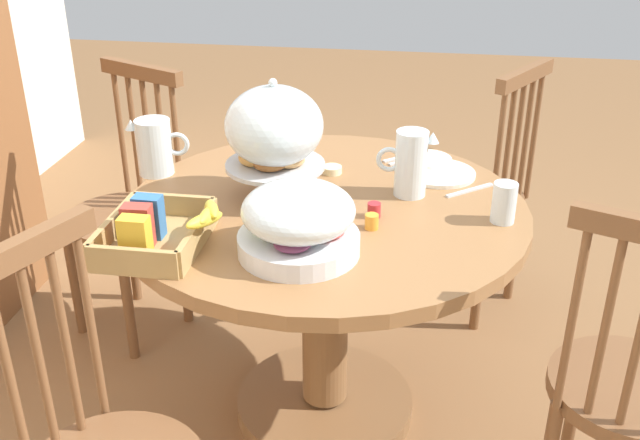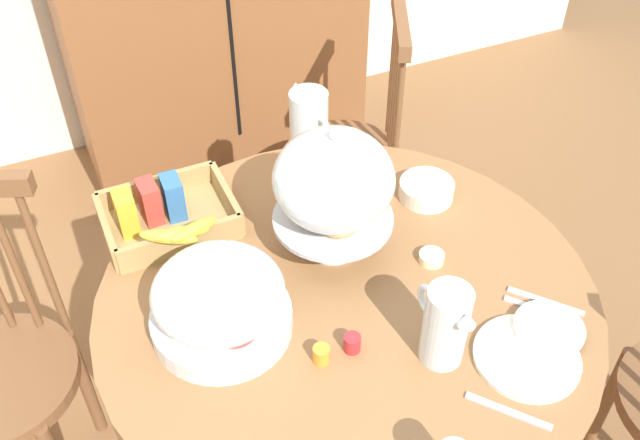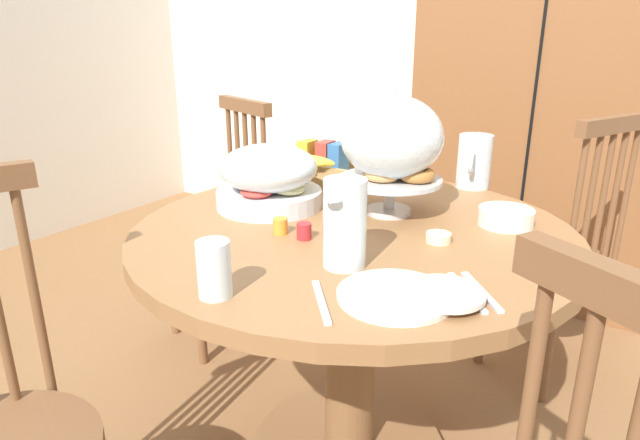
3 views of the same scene
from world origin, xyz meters
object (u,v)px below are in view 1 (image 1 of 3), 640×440
windsor_chair_far_side (128,217)px  orange_juice_pitcher (410,166)px  drinking_glass (504,203)px  butter_dish (332,170)px  dining_table (325,275)px  cereal_bowl (273,150)px  windsor_chair_facing_door (476,199)px  pastry_stand_with_dome (274,131)px  windsor_chair_by_cabinet (630,395)px  china_plate_small (428,159)px  cereal_basket (157,231)px  china_plate_large (439,173)px  milk_pitcher (155,149)px  fruit_platter_covered (298,221)px

windsor_chair_far_side → orange_juice_pitcher: (-0.29, -1.00, 0.37)m
windsor_chair_far_side → drinking_glass: windsor_chair_far_side is taller
orange_juice_pitcher → butter_dish: bearing=63.1°
dining_table → drinking_glass: drinking_glass is taller
cereal_bowl → drinking_glass: (-0.36, -0.70, 0.03)m
windsor_chair_facing_door → pastry_stand_with_dome: 1.05m
pastry_stand_with_dome → butter_dish: 0.30m
windsor_chair_by_cabinet → china_plate_small: size_ratio=6.50×
cereal_basket → drinking_glass: cereal_basket is taller
windsor_chair_far_side → china_plate_small: bearing=-92.8°
windsor_chair_by_cabinet → china_plate_small: (0.69, 0.52, 0.30)m
drinking_glass → cereal_bowl: bearing=62.5°
dining_table → china_plate_large: bearing=-50.3°
milk_pitcher → china_plate_large: (0.11, -0.85, -0.07)m
windsor_chair_facing_door → fruit_platter_covered: 1.19m
butter_dish → windsor_chair_by_cabinet: bearing=-125.4°
windsor_chair_facing_door → orange_juice_pitcher: windsor_chair_facing_door is taller
windsor_chair_facing_door → pastry_stand_with_dome: bearing=138.8°
windsor_chair_facing_door → cereal_basket: windsor_chair_facing_door is taller
windsor_chair_far_side → china_plate_small: windsor_chair_far_side is taller
windsor_chair_facing_door → fruit_platter_covered: size_ratio=3.25×
china_plate_small → cereal_bowl: cereal_bowl is taller
dining_table → china_plate_small: size_ratio=7.53×
windsor_chair_facing_door → orange_juice_pitcher: (-0.63, 0.24, 0.37)m
cereal_basket → fruit_platter_covered: bearing=-85.7°
orange_juice_pitcher → cereal_basket: size_ratio=0.60×
dining_table → pastry_stand_with_dome: size_ratio=3.28×
fruit_platter_covered → china_plate_small: fruit_platter_covered is taller
drinking_glass → windsor_chair_by_cabinet: bearing=-135.1°
orange_juice_pitcher → butter_dish: orange_juice_pitcher is taller
china_plate_small → butter_dish: (-0.12, 0.29, -0.01)m
windsor_chair_far_side → cereal_basket: 0.87m
milk_pitcher → cereal_bowl: bearing=-60.2°
pastry_stand_with_dome → drinking_glass: bearing=-96.0°
windsor_chair_facing_door → china_plate_large: bearing=162.1°
fruit_platter_covered → china_plate_large: 0.64m
dining_table → cereal_bowl: 0.47m
windsor_chair_far_side → china_plate_large: 1.13m
windsor_chair_facing_door → milk_pitcher: (-0.59, 1.01, 0.36)m
windsor_chair_far_side → pastry_stand_with_dome: (-0.36, -0.62, 0.48)m
fruit_platter_covered → dining_table: bearing=-4.8°
china_plate_large → windsor_chair_far_side: bearing=83.0°
windsor_chair_by_cabinet → windsor_chair_facing_door: (1.08, 0.33, 0.00)m
fruit_platter_covered → windsor_chair_far_side: bearing=47.9°
windsor_chair_facing_door → milk_pitcher: size_ratio=5.17×
dining_table → windsor_chair_facing_door: windsor_chair_facing_door is taller
pastry_stand_with_dome → orange_juice_pitcher: 0.40m
windsor_chair_by_cabinet → cereal_basket: bearing=88.2°
windsor_chair_by_cabinet → china_plate_small: windsor_chair_by_cabinet is taller
china_plate_small → butter_dish: 0.31m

